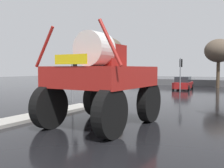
{
  "coord_description": "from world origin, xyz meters",
  "views": [
    {
      "loc": [
        5.51,
        -1.88,
        2.45
      ],
      "look_at": [
        -0.77,
        9.05,
        1.69
      ],
      "focal_mm": 40.99,
      "sensor_mm": 36.0,
      "label": 1
    }
  ],
  "objects_px": {
    "oversize_sprayer": "(102,80)",
    "sedan_ahead": "(183,83)",
    "traffic_signal_far_left": "(181,67)",
    "traffic_signal_near_left": "(74,69)",
    "bare_tree_left": "(108,51)",
    "bare_tree_far_center": "(219,51)"
  },
  "relations": [
    {
      "from": "bare_tree_left",
      "to": "sedan_ahead",
      "type": "bearing_deg",
      "value": 53.68
    },
    {
      "from": "traffic_signal_near_left",
      "to": "bare_tree_left",
      "type": "bearing_deg",
      "value": 106.71
    },
    {
      "from": "bare_tree_left",
      "to": "bare_tree_far_center",
      "type": "relative_size",
      "value": 0.9
    },
    {
      "from": "oversize_sprayer",
      "to": "traffic_signal_far_left",
      "type": "distance_m",
      "value": 18.01
    },
    {
      "from": "traffic_signal_near_left",
      "to": "bare_tree_far_center",
      "type": "bearing_deg",
      "value": 73.94
    },
    {
      "from": "sedan_ahead",
      "to": "bare_tree_left",
      "type": "bearing_deg",
      "value": 139.72
    },
    {
      "from": "bare_tree_far_center",
      "to": "traffic_signal_far_left",
      "type": "bearing_deg",
      "value": -109.76
    },
    {
      "from": "traffic_signal_far_left",
      "to": "bare_tree_far_center",
      "type": "distance_m",
      "value": 8.34
    },
    {
      "from": "oversize_sprayer",
      "to": "bare_tree_left",
      "type": "height_order",
      "value": "bare_tree_left"
    },
    {
      "from": "traffic_signal_far_left",
      "to": "bare_tree_left",
      "type": "height_order",
      "value": "bare_tree_left"
    },
    {
      "from": "traffic_signal_near_left",
      "to": "bare_tree_left",
      "type": "distance_m",
      "value": 9.43
    },
    {
      "from": "traffic_signal_near_left",
      "to": "traffic_signal_far_left",
      "type": "distance_m",
      "value": 14.23
    },
    {
      "from": "oversize_sprayer",
      "to": "bare_tree_left",
      "type": "bearing_deg",
      "value": 31.44
    },
    {
      "from": "traffic_signal_near_left",
      "to": "traffic_signal_far_left",
      "type": "bearing_deg",
      "value": 76.04
    },
    {
      "from": "traffic_signal_far_left",
      "to": "oversize_sprayer",
      "type": "bearing_deg",
      "value": -85.63
    },
    {
      "from": "sedan_ahead",
      "to": "bare_tree_left",
      "type": "relative_size",
      "value": 0.76
    },
    {
      "from": "sedan_ahead",
      "to": "traffic_signal_far_left",
      "type": "xyz_separation_m",
      "value": [
        0.43,
        -2.75,
        1.88
      ]
    },
    {
      "from": "oversize_sprayer",
      "to": "traffic_signal_near_left",
      "type": "xyz_separation_m",
      "value": [
        -4.8,
        4.14,
        0.43
      ]
    },
    {
      "from": "traffic_signal_far_left",
      "to": "bare_tree_far_center",
      "type": "xyz_separation_m",
      "value": [
        2.73,
        7.61,
        2.07
      ]
    },
    {
      "from": "bare_tree_left",
      "to": "oversize_sprayer",
      "type": "bearing_deg",
      "value": -60.15
    },
    {
      "from": "traffic_signal_far_left",
      "to": "bare_tree_left",
      "type": "bearing_deg",
      "value": -140.93
    },
    {
      "from": "oversize_sprayer",
      "to": "sedan_ahead",
      "type": "relative_size",
      "value": 1.25
    }
  ]
}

